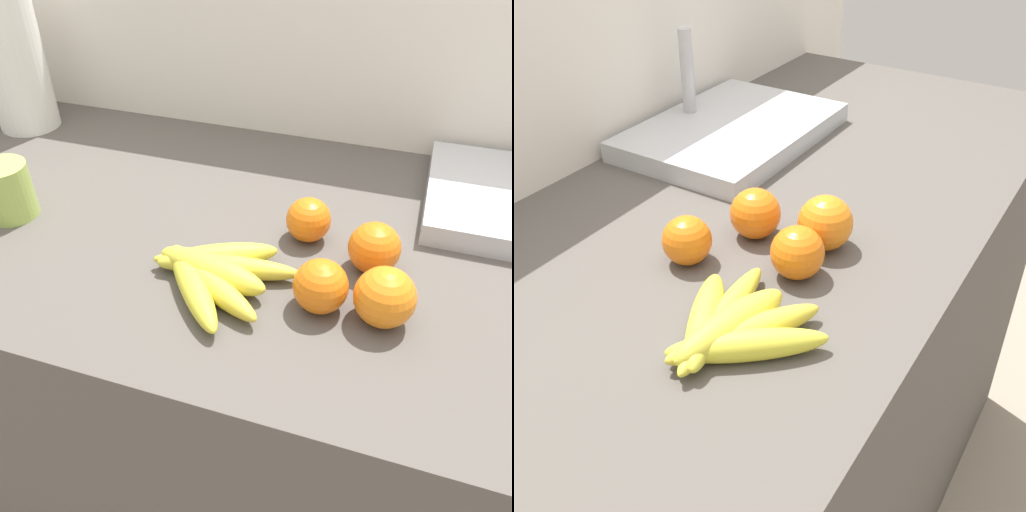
% 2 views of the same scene
% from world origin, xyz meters
% --- Properties ---
extents(counter, '(1.75, 0.65, 0.92)m').
position_xyz_m(counter, '(0.00, 0.00, 0.46)').
color(counter, '#514C47').
rests_on(counter, ground).
extents(wall_back, '(2.15, 0.06, 1.30)m').
position_xyz_m(wall_back, '(0.00, 0.36, 0.65)').
color(wall_back, silver).
rests_on(wall_back, ground).
extents(banana_bunch, '(0.21, 0.20, 0.04)m').
position_xyz_m(banana_bunch, '(-0.14, -0.14, 0.93)').
color(banana_bunch, yellow).
rests_on(banana_bunch, counter).
extents(orange_center, '(0.07, 0.07, 0.07)m').
position_xyz_m(orange_center, '(-0.04, -0.00, 0.95)').
color(orange_center, orange).
rests_on(orange_center, counter).
extents(orange_back_right, '(0.07, 0.07, 0.07)m').
position_xyz_m(orange_back_right, '(0.06, -0.04, 0.95)').
color(orange_back_right, orange).
rests_on(orange_back_right, counter).
extents(orange_far_right, '(0.08, 0.08, 0.08)m').
position_xyz_m(orange_far_right, '(0.09, -0.14, 0.95)').
color(orange_far_right, orange).
rests_on(orange_far_right, counter).
extents(orange_front, '(0.07, 0.07, 0.07)m').
position_xyz_m(orange_front, '(0.01, -0.14, 0.95)').
color(orange_front, orange).
rests_on(orange_front, counter).
extents(sink_basin, '(0.39, 0.28, 0.19)m').
position_xyz_m(sink_basin, '(0.32, 0.18, 0.94)').
color(sink_basin, '#B7BABF').
rests_on(sink_basin, counter).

